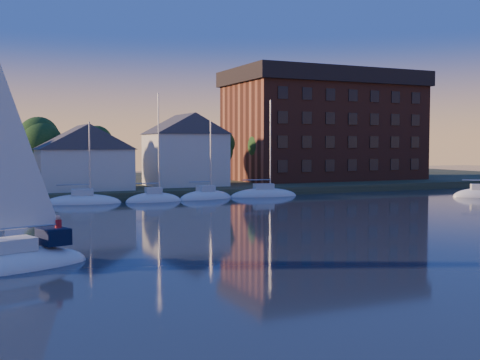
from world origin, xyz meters
TOP-DOWN VIEW (x-y plane):
  - ground at (0.00, 0.00)m, footprint 260.00×260.00m
  - shoreline_land at (0.00, 75.00)m, footprint 160.00×50.00m
  - wooden_dock at (0.00, 52.00)m, footprint 120.00×3.00m
  - clubhouse_centre at (-6.00, 57.00)m, footprint 11.55×8.40m
  - clubhouse_east at (8.00, 59.00)m, footprint 10.50×8.40m
  - condo_block at (34.00, 64.95)m, footprint 31.00×17.00m
  - tree_line at (2.00, 63.00)m, footprint 93.40×5.40m
  - moored_fleet at (-12.00, 49.00)m, footprint 63.50×2.40m
  - hero_sailboat at (-17.13, 14.73)m, footprint 9.17×5.45m
  - drifting_sailboat_right at (39.18, 37.25)m, footprint 6.10×5.08m

SIDE VIEW (x-z plane):
  - ground at x=0.00m, z-range 0.00..0.00m
  - shoreline_land at x=0.00m, z-range -1.00..1.00m
  - wooden_dock at x=0.00m, z-range -0.50..0.50m
  - drifting_sailboat_right at x=39.18m, z-range -4.85..5.05m
  - moored_fleet at x=-12.00m, z-range -5.93..6.12m
  - hero_sailboat at x=-17.13m, z-range -6.27..7.42m
  - clubhouse_centre at x=-6.00m, z-range 1.09..9.17m
  - clubhouse_east at x=8.00m, z-range 1.10..10.90m
  - tree_line at x=2.00m, z-range 2.73..11.63m
  - condo_block at x=34.00m, z-range 1.09..18.49m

